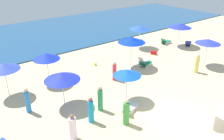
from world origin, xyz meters
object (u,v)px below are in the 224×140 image
Objects in this scene: umbrella_4 at (46,56)px; beachgoer_6 at (126,113)px; lounge_chair_0_1 at (146,63)px; beachgoer_3 at (197,64)px; lounge_chair_5_1 at (188,43)px; cooler_box_0 at (154,53)px; umbrella_8 at (208,41)px; beachgoer_1 at (100,99)px; beachgoer_4 at (27,101)px; lounge_chair_0_0 at (144,61)px; umbrella_7 at (140,27)px; beach_ball_1 at (95,64)px; umbrella_5 at (180,25)px; lounge_chair_7_0 at (138,41)px; lounge_chair_1_0 at (129,108)px; lounge_chair_5_0 at (166,41)px; umbrella_0 at (132,40)px; beachgoer_0 at (73,128)px; umbrella_6 at (62,76)px; beachgoer_2 at (114,71)px; beachgoer_5 at (91,110)px; umbrella_3 at (3,67)px; umbrella_1 at (127,73)px.

beachgoer_6 is (1.33, -7.73, -1.40)m from umbrella_4.
lounge_chair_0_1 is 0.91× the size of beachgoer_3.
lounge_chair_5_1 is 5.16m from cooler_box_0.
lounge_chair_0_1 is 0.60× the size of umbrella_8.
umbrella_8 is 2.51m from beachgoer_3.
beachgoer_1 is 2.88× the size of cooler_box_0.
beachgoer_4 is (-3.70, 2.57, 0.03)m from beachgoer_1.
lounge_chair_0_1 is 8.00m from beachgoer_1.
lounge_chair_0_0 is 4.93m from umbrella_7.
lounge_chair_0_0 is 4.51m from beach_ball_1.
beach_ball_1 is (-3.60, 2.84, -0.10)m from lounge_chair_0_1.
beachgoer_3 is at bearing 139.09° from beachgoer_1.
umbrella_5 reaches higher than lounge_chair_0_0.
lounge_chair_7_0 is at bearing 133.81° from umbrella_5.
lounge_chair_1_0 is 0.63× the size of umbrella_7.
beachgoer_4 is at bearing 97.26° from lounge_chair_5_0.
umbrella_0 is at bearing -72.70° from beachgoer_3.
beachgoer_0 is 0.93× the size of beachgoer_6.
lounge_chair_5_1 is at bearing -8.38° from beach_ball_1.
lounge_chair_0_1 is 0.89× the size of beachgoer_6.
umbrella_6 reaches higher than beachgoer_6.
lounge_chair_1_0 is at bearing 47.16° from beachgoer_0.
umbrella_6 is (-7.71, -2.03, -0.43)m from umbrella_0.
beachgoer_0 is at bearing -146.30° from umbrella_7.
beachgoer_3 is 9.52m from beachgoer_6.
beachgoer_6 is at bearing 31.52° from beachgoer_0.
umbrella_0 is 10.15m from beachgoer_4.
beachgoer_2 is at bearing 8.64° from umbrella_6.
lounge_chair_0_1 is 6.35m from lounge_chair_7_0.
cooler_box_0 is (11.14, 5.45, -0.60)m from beachgoer_5.
lounge_chair_0_1 is 1.03× the size of lounge_chair_5_0.
beachgoer_6 is (-9.94, -9.43, -1.46)m from umbrella_7.
umbrella_0 is 3.99m from beach_ball_1.
umbrella_8 is (5.48, -3.96, -0.21)m from umbrella_0.
cooler_box_0 is (-3.62, -1.57, -0.08)m from lounge_chair_5_0.
beachgoer_2 is (3.30, 2.75, -0.04)m from beachgoer_1.
umbrella_6 is at bearing -98.42° from umbrella_4.
beachgoer_0 is (-8.91, -5.39, -1.78)m from umbrella_0.
umbrella_3 is at bearing -44.42° from beachgoer_3.
lounge_chair_0_0 is 11.33m from beachgoer_4.
beachgoer_6 reaches higher than beachgoer_3.
umbrella_0 is 1.67× the size of beachgoer_3.
umbrella_4 is 0.99× the size of umbrella_7.
beachgoer_2 is (-11.85, -1.64, 0.49)m from lounge_chair_5_1.
umbrella_6 reaches higher than umbrella_1.
umbrella_1 is 3.02m from beachgoer_6.
umbrella_8 is at bearing 98.18° from beachgoer_5.
umbrella_5 reaches higher than lounge_chair_7_0.
lounge_chair_7_0 is 1.00× the size of beachgoer_0.
beachgoer_4 is at bearing 65.17° from lounge_chair_5_1.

